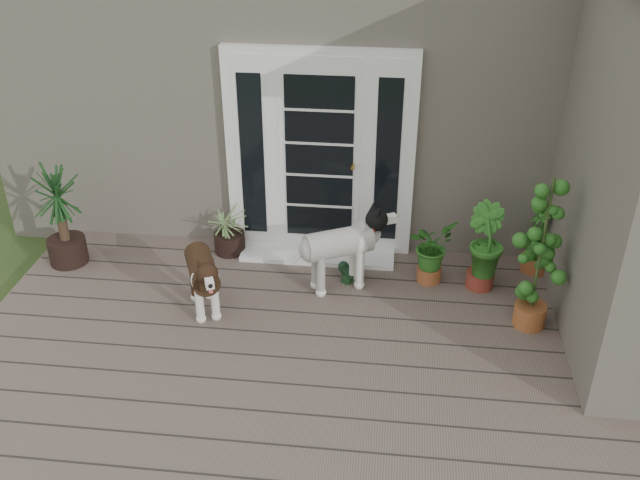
# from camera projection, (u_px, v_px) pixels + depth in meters

# --- Properties ---
(deck) EXTENTS (6.20, 4.60, 0.12)m
(deck) POSITION_uv_depth(u_px,v_px,m) (313.00, 392.00, 5.73)
(deck) COLOR #6B5B4C
(deck) RESTS_ON ground
(house_main) EXTENTS (7.40, 4.00, 3.10)m
(house_main) POSITION_uv_depth(u_px,v_px,m) (355.00, 63.00, 8.64)
(house_main) COLOR #665E54
(house_main) RESTS_ON ground
(door_unit) EXTENTS (1.90, 0.14, 2.15)m
(door_unit) POSITION_uv_depth(u_px,v_px,m) (320.00, 155.00, 7.07)
(door_unit) COLOR white
(door_unit) RESTS_ON deck
(door_step) EXTENTS (1.60, 0.40, 0.05)m
(door_step) POSITION_uv_depth(u_px,v_px,m) (318.00, 254.00, 7.42)
(door_step) COLOR white
(door_step) RESTS_ON deck
(brindle_dog) EXTENTS (0.62, 0.86, 0.66)m
(brindle_dog) POSITION_uv_depth(u_px,v_px,m) (203.00, 280.00, 6.45)
(brindle_dog) COLOR #3C2616
(brindle_dog) RESTS_ON deck
(white_dog) EXTENTS (0.95, 0.73, 0.73)m
(white_dog) POSITION_uv_depth(u_px,v_px,m) (338.00, 255.00, 6.76)
(white_dog) COLOR white
(white_dog) RESTS_ON deck
(spider_plant) EXTENTS (0.60, 0.60, 0.58)m
(spider_plant) POSITION_uv_depth(u_px,v_px,m) (229.00, 228.00, 7.38)
(spider_plant) COLOR #719058
(spider_plant) RESTS_ON deck
(yucca) EXTENTS (0.97, 0.97, 1.07)m
(yucca) POSITION_uv_depth(u_px,v_px,m) (61.00, 216.00, 7.08)
(yucca) COLOR black
(yucca) RESTS_ON deck
(herb_a) EXTENTS (0.62, 0.62, 0.57)m
(herb_a) POSITION_uv_depth(u_px,v_px,m) (430.00, 256.00, 6.90)
(herb_a) COLOR #1D5D1A
(herb_a) RESTS_ON deck
(herb_b) EXTENTS (0.60, 0.60, 0.66)m
(herb_b) POSITION_uv_depth(u_px,v_px,m) (482.00, 257.00, 6.79)
(herb_b) COLOR #154C17
(herb_b) RESTS_ON deck
(herb_c) EXTENTS (0.43, 0.43, 0.58)m
(herb_c) POSITION_uv_depth(u_px,v_px,m) (539.00, 245.00, 7.07)
(herb_c) COLOR #1C5117
(herb_c) RESTS_ON deck
(sapling) EXTENTS (0.51, 0.51, 1.51)m
(sapling) POSITION_uv_depth(u_px,v_px,m) (541.00, 253.00, 6.03)
(sapling) COLOR #18551D
(sapling) RESTS_ON deck
(clog_left) EXTENTS (0.22, 0.29, 0.08)m
(clog_left) POSITION_uv_depth(u_px,v_px,m) (346.00, 270.00, 7.13)
(clog_left) COLOR #13311B
(clog_left) RESTS_ON deck
(clog_right) EXTENTS (0.25, 0.28, 0.08)m
(clog_right) POSITION_uv_depth(u_px,v_px,m) (351.00, 276.00, 7.04)
(clog_right) COLOR #163719
(clog_right) RESTS_ON deck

